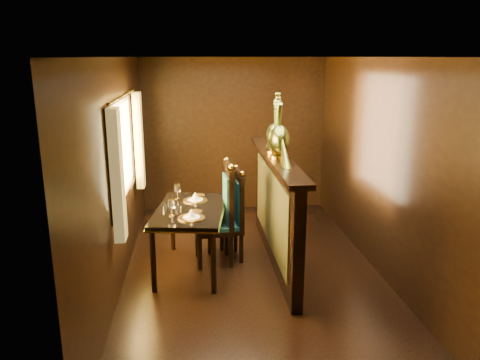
{
  "coord_description": "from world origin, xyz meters",
  "views": [
    {
      "loc": [
        -0.67,
        -5.1,
        2.51
      ],
      "look_at": [
        -0.1,
        0.45,
        1.03
      ],
      "focal_mm": 35.0,
      "sensor_mm": 36.0,
      "label": 1
    }
  ],
  "objects_px": {
    "chair_left": "(233,212)",
    "dining_table": "(190,214)",
    "peacock_left": "(280,127)",
    "peacock_right": "(275,125)",
    "chair_right": "(223,210)"
  },
  "relations": [
    {
      "from": "dining_table",
      "to": "chair_right",
      "type": "xyz_separation_m",
      "value": [
        0.4,
        0.18,
        -0.03
      ]
    },
    {
      "from": "peacock_left",
      "to": "peacock_right",
      "type": "bearing_deg",
      "value": 90.0
    },
    {
      "from": "peacock_left",
      "to": "chair_right",
      "type": "bearing_deg",
      "value": 161.9
    },
    {
      "from": "peacock_right",
      "to": "dining_table",
      "type": "bearing_deg",
      "value": -164.58
    },
    {
      "from": "chair_right",
      "to": "peacock_left",
      "type": "relative_size",
      "value": 1.75
    },
    {
      "from": "chair_left",
      "to": "peacock_right",
      "type": "relative_size",
      "value": 1.7
    },
    {
      "from": "chair_left",
      "to": "chair_right",
      "type": "height_order",
      "value": "chair_right"
    },
    {
      "from": "chair_left",
      "to": "peacock_left",
      "type": "bearing_deg",
      "value": -38.25
    },
    {
      "from": "dining_table",
      "to": "chair_right",
      "type": "height_order",
      "value": "chair_right"
    },
    {
      "from": "peacock_left",
      "to": "peacock_right",
      "type": "xyz_separation_m",
      "value": [
        0.0,
        0.32,
        -0.02
      ]
    },
    {
      "from": "peacock_left",
      "to": "peacock_right",
      "type": "distance_m",
      "value": 0.32
    },
    {
      "from": "peacock_right",
      "to": "peacock_left",
      "type": "bearing_deg",
      "value": -90.0
    },
    {
      "from": "chair_left",
      "to": "dining_table",
      "type": "bearing_deg",
      "value": -158.93
    },
    {
      "from": "dining_table",
      "to": "chair_left",
      "type": "height_order",
      "value": "chair_left"
    },
    {
      "from": "chair_left",
      "to": "peacock_left",
      "type": "xyz_separation_m",
      "value": [
        0.51,
        -0.32,
        1.11
      ]
    }
  ]
}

